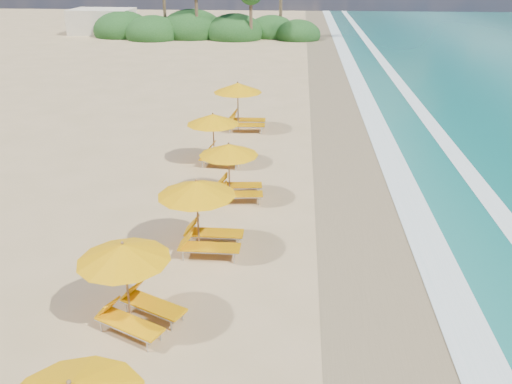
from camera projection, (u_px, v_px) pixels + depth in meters
The scene contains 10 objects.
ground at pixel (256, 225), 17.98m from camera, with size 160.00×160.00×0.00m, color tan.
wet_sand at pixel (376, 229), 17.68m from camera, with size 4.00×160.00×0.01m, color #867250.
surf_foam at pixel (460, 231), 17.48m from camera, with size 4.00×160.00×0.01m.
station_1 at pixel (132, 280), 12.62m from camera, with size 2.95×2.94×2.25m.
station_2 at pixel (204, 211), 15.88m from camera, with size 2.53×2.32×2.36m.
station_3 at pixel (234, 167), 19.48m from camera, with size 2.52×2.37×2.19m.
station_4 at pixel (217, 136), 22.81m from camera, with size 2.63×2.48×2.28m.
station_5 at pixel (242, 103), 27.39m from camera, with size 2.76×2.56×2.53m.
treeline at pixel (200, 28), 59.85m from camera, with size 25.80×8.80×9.74m.
beach_building at pixel (103, 21), 62.84m from camera, with size 7.00×5.00×2.80m, color beige.
Camera 1 is at (1.28, -15.97, 8.23)m, focal length 37.46 mm.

